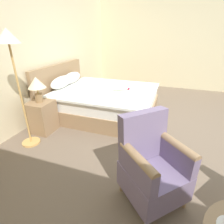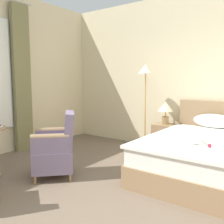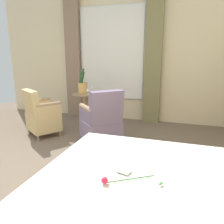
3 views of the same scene
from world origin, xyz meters
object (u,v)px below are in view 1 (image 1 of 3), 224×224
object	(u,v)px
nightstand	(43,117)
armchair_by_window	(152,167)
bed	(101,100)
bedside_lamp	(37,85)
floor_lamp_brass	(11,54)

from	to	relation	value
nightstand	armchair_by_window	distance (m)	2.19
bed	bedside_lamp	world-z (taller)	bed
bedside_lamp	floor_lamp_brass	bearing A→B (deg)	-172.08
bed	nightstand	world-z (taller)	bed
bed	floor_lamp_brass	world-z (taller)	floor_lamp_brass
armchair_by_window	bed	bearing A→B (deg)	35.96
bedside_lamp	armchair_by_window	distance (m)	2.23
bedside_lamp	floor_lamp_brass	distance (m)	0.67
bedside_lamp	floor_lamp_brass	world-z (taller)	floor_lamp_brass
nightstand	floor_lamp_brass	bearing A→B (deg)	-172.08
nightstand	floor_lamp_brass	world-z (taller)	floor_lamp_brass
nightstand	floor_lamp_brass	xyz separation A→B (m)	(-0.41, -0.06, 1.12)
bedside_lamp	floor_lamp_brass	xyz separation A→B (m)	(-0.41, -0.06, 0.53)
bedside_lamp	bed	bearing A→B (deg)	-33.10
bed	bedside_lamp	distance (m)	1.39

